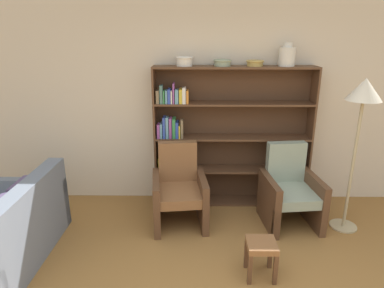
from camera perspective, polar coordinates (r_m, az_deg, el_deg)
wall_back at (r=4.63m, az=5.65°, el=6.86°), size 12.00×0.06×2.75m
bookshelf at (r=4.58m, az=4.36°, el=0.58°), size 2.06×0.30×1.88m
bowl_slate at (r=4.35m, az=-1.28°, el=13.71°), size 0.22×0.22×0.11m
bowl_sage at (r=4.36m, az=5.11°, el=13.41°), size 0.23×0.23×0.08m
bowl_olive at (r=4.41m, az=10.46°, el=13.18°), size 0.22×0.22×0.07m
vase_tall at (r=4.49m, az=15.57°, el=13.96°), size 0.20×0.20×0.28m
couch at (r=4.13m, az=-29.12°, el=-13.09°), size 0.95×1.55×0.86m
armchair_leather at (r=4.26m, az=-2.16°, el=-7.79°), size 0.71×0.75×0.98m
armchair_cushioned at (r=4.41m, az=15.99°, el=-7.59°), size 0.71×0.75×0.98m
floor_lamp at (r=4.18m, az=26.61°, el=6.41°), size 0.38×0.38×1.81m
footstool at (r=3.51m, az=11.47°, el=-16.91°), size 0.28×0.28×0.38m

